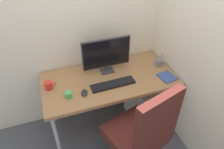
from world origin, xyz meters
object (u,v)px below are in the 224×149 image
mouse (84,93)px  pen_holder (159,62)px  desk_clamp_accessory (69,94)px  notebook (167,77)px  office_chair (142,132)px  keyboard (113,84)px  filing_cabinet (147,101)px  coffee_mug (49,85)px  monitor (106,54)px

mouse → pen_holder: bearing=24.8°
pen_holder → desk_clamp_accessory: pen_holder is taller
notebook → desk_clamp_accessory: 1.07m
office_chair → notebook: office_chair is taller
keyboard → notebook: bearing=-7.1°
pen_holder → mouse: bearing=-168.5°
filing_cabinet → office_chair: bearing=-124.0°
coffee_mug → office_chair: bearing=-43.3°
notebook → desk_clamp_accessory: desk_clamp_accessory is taller
monitor → notebook: 0.71m
monitor → office_chair: bearing=-84.6°
notebook → desk_clamp_accessory: bearing=169.5°
office_chair → monitor: (-0.07, 0.79, 0.41)m
monitor → coffee_mug: 0.68m
monitor → pen_holder: size_ratio=3.37×
monitor → coffee_mug: (-0.65, -0.10, -0.18)m
keyboard → notebook: size_ratio=2.58×
keyboard → filing_cabinet: bearing=8.2°
filing_cabinet → keyboard: 0.69m
monitor → filing_cabinet: bearing=-22.2°
office_chair → desk_clamp_accessory: bearing=138.5°
office_chair → pen_holder: size_ratio=7.03×
filing_cabinet → mouse: bearing=-172.4°
keyboard → notebook: 0.61m
office_chair → coffee_mug: (-0.73, 0.69, 0.23)m
pen_holder → desk_clamp_accessory: (-1.10, -0.18, -0.01)m
office_chair → mouse: office_chair is taller
desk_clamp_accessory → pen_holder: bearing=9.4°
office_chair → keyboard: bearing=100.6°
office_chair → mouse: (-0.41, 0.49, 0.20)m
office_chair → monitor: bearing=95.4°
mouse → notebook: 0.92m
desk_clamp_accessory → notebook: bearing=-2.8°
filing_cabinet → monitor: monitor is taller
keyboard → desk_clamp_accessory: (-0.46, -0.02, 0.02)m
coffee_mug → keyboard: bearing=-14.7°
office_chair → monitor: size_ratio=2.09×
filing_cabinet → notebook: 0.50m
notebook → filing_cabinet: bearing=118.8°
office_chair → monitor: monitor is taller
office_chair → pen_holder: 0.90m
filing_cabinet → coffee_mug: (-1.13, 0.09, 0.50)m
notebook → office_chair: bearing=-146.6°
office_chair → pen_holder: office_chair is taller
monitor → desk_clamp_accessory: size_ratio=8.90×
pen_holder → coffee_mug: bearing=179.7°
monitor → notebook: bearing=-30.3°
office_chair → keyboard: 0.57m
keyboard → desk_clamp_accessory: 0.46m
pen_holder → filing_cabinet: bearing=-147.9°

